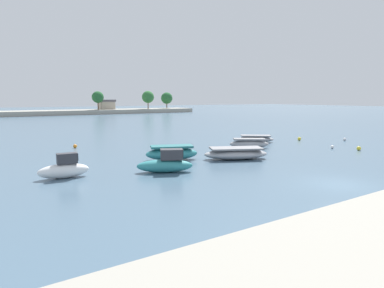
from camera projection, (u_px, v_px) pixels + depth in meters
name	position (u px, v px, depth m)	size (l,w,h in m)	color
ground_plane	(340.00, 185.00, 19.87)	(400.00, 400.00, 0.00)	#476075
moored_boat_0	(64.00, 169.00, 21.51)	(3.29, 1.27, 1.64)	white
moored_boat_1	(166.00, 164.00, 23.18)	(4.08, 2.87, 1.66)	teal
moored_boat_2	(172.00, 153.00, 27.83)	(4.73, 3.21, 1.23)	teal
moored_boat_3	(236.00, 154.00, 28.18)	(5.88, 4.26, 1.01)	#9E9EA3
moored_boat_4	(249.00, 144.00, 34.36)	(4.12, 3.42, 1.02)	#9E9EA3
moored_boat_5	(256.00, 139.00, 38.97)	(4.33, 3.78, 0.85)	#9E9EA3
mooring_buoy_0	(75.00, 146.00, 34.51)	(0.40, 0.40, 0.40)	orange
mooring_buoy_1	(359.00, 148.00, 32.89)	(0.42, 0.42, 0.42)	yellow
mooring_buoy_2	(332.00, 147.00, 34.01)	(0.36, 0.36, 0.36)	white
mooring_buoy_3	(299.00, 139.00, 40.66)	(0.43, 0.43, 0.43)	yellow
mooring_buoy_4	(345.00, 139.00, 40.31)	(0.37, 0.37, 0.37)	white
distant_shoreline	(47.00, 109.00, 101.26)	(98.51, 11.27, 8.23)	#9E998C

